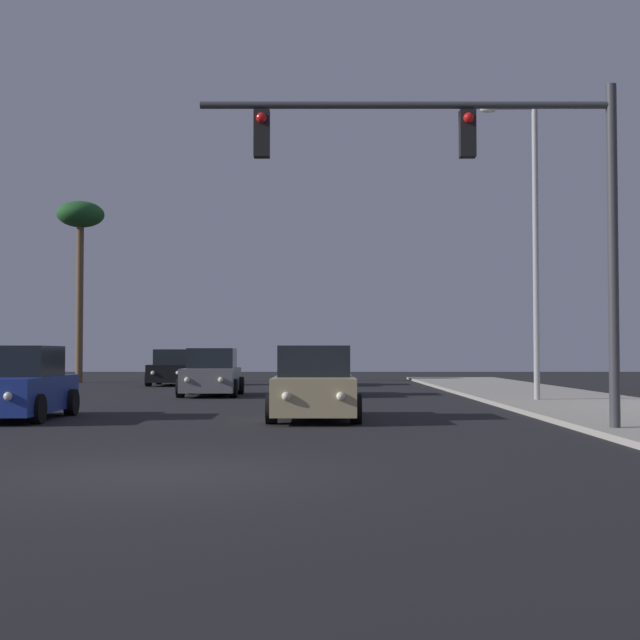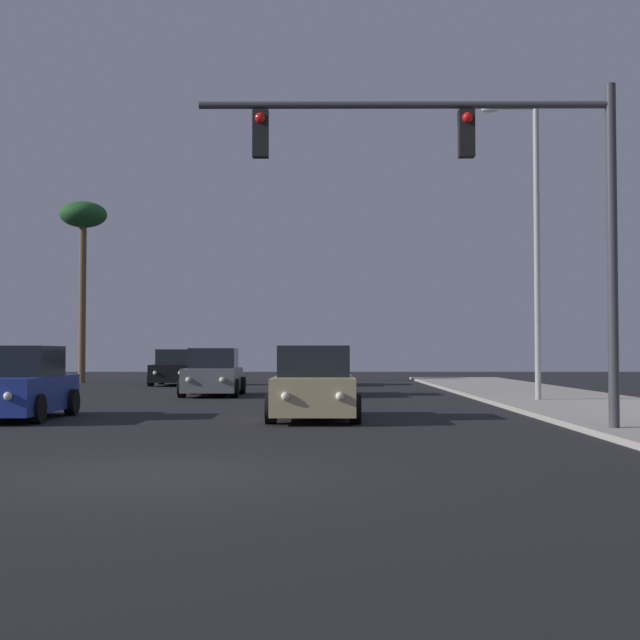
# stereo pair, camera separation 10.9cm
# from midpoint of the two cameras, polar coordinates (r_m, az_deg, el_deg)

# --- Properties ---
(ground_plane) EXTENTS (120.00, 120.00, 0.00)m
(ground_plane) POSITION_cam_midpoint_polar(r_m,az_deg,el_deg) (11.54, -10.37, -9.64)
(ground_plane) COLOR black
(sidewalk_right) EXTENTS (5.00, 60.00, 0.12)m
(sidewalk_right) POSITION_cam_midpoint_polar(r_m,az_deg,el_deg) (22.57, 19.41, -5.70)
(sidewalk_right) COLOR #9E998E
(sidewalk_right) RESTS_ON ground
(car_grey) EXTENTS (2.04, 4.33, 1.68)m
(car_grey) POSITION_cam_midpoint_polar(r_m,az_deg,el_deg) (31.75, -6.98, -3.47)
(car_grey) COLOR slate
(car_grey) RESTS_ON ground
(car_green) EXTENTS (2.04, 4.31, 1.68)m
(car_green) POSITION_cam_midpoint_polar(r_m,az_deg,el_deg) (31.88, -0.08, -3.48)
(car_green) COLOR #195933
(car_green) RESTS_ON ground
(car_tan) EXTENTS (2.04, 4.31, 1.68)m
(car_tan) POSITION_cam_midpoint_polar(r_m,az_deg,el_deg) (20.40, -0.48, -4.24)
(car_tan) COLOR tan
(car_tan) RESTS_ON ground
(car_black) EXTENTS (2.04, 4.31, 1.68)m
(car_black) POSITION_cam_midpoint_polar(r_m,az_deg,el_deg) (42.25, -9.39, -3.11)
(car_black) COLOR black
(car_black) RESTS_ON ground
(car_white) EXTENTS (2.04, 4.34, 1.68)m
(car_white) POSITION_cam_midpoint_polar(r_m,az_deg,el_deg) (41.92, -0.21, -3.15)
(car_white) COLOR silver
(car_white) RESTS_ON ground
(car_blue) EXTENTS (2.04, 4.33, 1.68)m
(car_blue) POSITION_cam_midpoint_polar(r_m,az_deg,el_deg) (21.56, -18.92, -4.01)
(car_blue) COLOR navy
(car_blue) RESTS_ON ground
(traffic_light_mast) EXTENTS (7.90, 0.36, 6.50)m
(traffic_light_mast) POSITION_cam_midpoint_polar(r_m,az_deg,el_deg) (17.32, 10.78, 8.70)
(traffic_light_mast) COLOR #38383D
(traffic_light_mast) RESTS_ON sidewalk_right
(street_lamp) EXTENTS (1.74, 0.24, 9.00)m
(street_lamp) POSITION_cam_midpoint_polar(r_m,az_deg,el_deg) (27.79, 13.31, 5.38)
(street_lamp) COLOR #99999E
(street_lamp) RESTS_ON sidewalk_right
(palm_tree_far) EXTENTS (2.40, 2.40, 9.26)m
(palm_tree_far) POSITION_cam_midpoint_polar(r_m,az_deg,el_deg) (47.35, -15.09, 5.89)
(palm_tree_far) COLOR brown
(palm_tree_far) RESTS_ON ground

